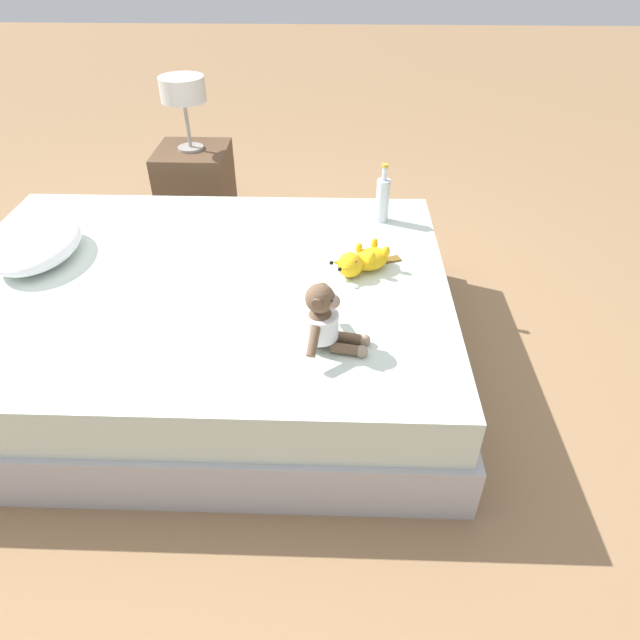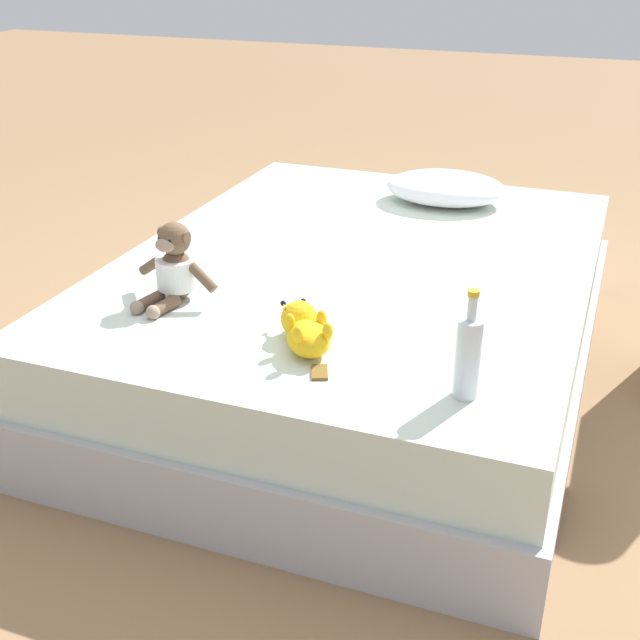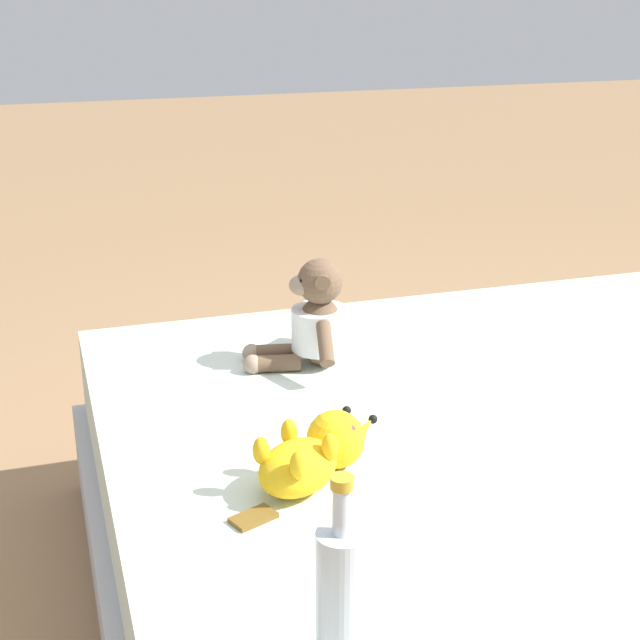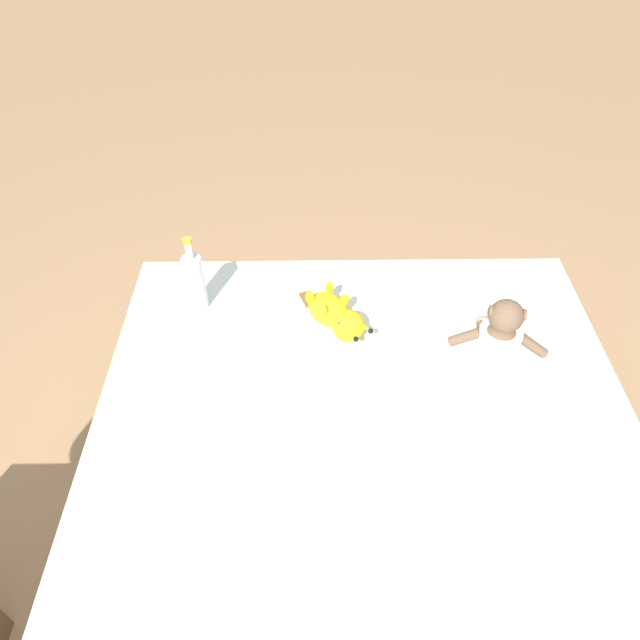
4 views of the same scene
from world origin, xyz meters
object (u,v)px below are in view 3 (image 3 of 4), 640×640
Objects in this scene: plush_yellow_creature at (314,454)px; glass_bottle at (341,600)px; bed at (619,507)px; plush_monkey at (315,322)px.

plush_yellow_creature is 0.46m from glass_bottle.
glass_bottle reaches higher than bed.
bed is at bearing 52.63° from plush_monkey.
glass_bottle is (0.51, -0.76, 0.32)m from bed.
plush_monkey is 0.49m from plush_yellow_creature.
glass_bottle reaches higher than plush_monkey.
plush_yellow_creature is (0.07, -0.66, 0.26)m from bed.
glass_bottle is at bearing -15.06° from plush_monkey.
plush_monkey is 0.94m from glass_bottle.
bed is 0.72m from plush_monkey.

